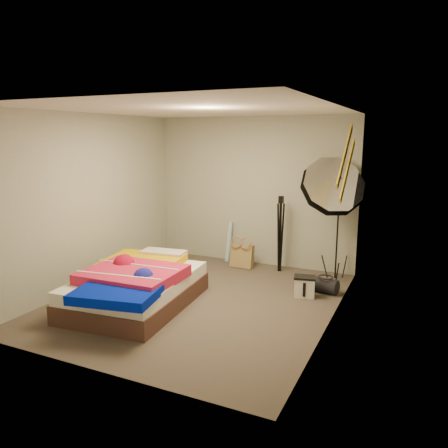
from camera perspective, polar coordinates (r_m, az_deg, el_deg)
The scene contains 15 objects.
floor at distance 5.99m, azimuth -3.33°, elevation -9.90°, with size 4.00×4.00×0.00m, color #4F443B.
ceiling at distance 5.59m, azimuth -3.64°, elevation 14.71°, with size 4.00×4.00×0.00m, color silver.
wall_back at distance 7.46m, azimuth 3.84°, elevation 4.26°, with size 3.50×3.50×0.00m, color #A0A392.
wall_front at distance 4.05m, azimuth -17.04°, elevation -2.32°, with size 3.50×3.50×0.00m, color #A0A392.
wall_left at distance 6.66m, azimuth -16.86°, elevation 2.93°, with size 4.00×4.00×0.00m, color #A0A392.
wall_right at distance 5.08m, azimuth 14.18°, elevation 0.55°, with size 4.00×4.00×0.00m, color #A0A392.
tote_bag at distance 7.36m, azimuth 2.37°, elevation -4.20°, with size 0.39×0.12×0.39m, color #A28953.
wrapping_roll at distance 7.69m, azimuth 0.64°, elevation -2.31°, with size 0.08×0.08×0.71m, color #5FA0C1.
camera_case at distance 6.16m, azimuth 10.48°, elevation -8.14°, with size 0.27×0.19×0.27m, color silver.
duffel_bag at distance 6.37m, azimuth 13.08°, elevation -7.84°, with size 0.21×0.21×0.35m, color black.
wall_stripe_upper at distance 5.59m, azimuth 15.51°, elevation 8.68°, with size 0.02×1.10×0.10m, color gold.
wall_stripe_lower at distance 5.85m, azimuth 15.82°, elevation 6.81°, with size 0.02×1.10×0.10m, color gold.
bed at distance 5.83m, azimuth -11.39°, elevation -7.88°, with size 1.51×2.09×0.54m.
photo_umbrella at distance 6.62m, azimuth 13.86°, elevation 4.57°, with size 0.96×1.06×1.99m.
camera_tripod at distance 7.09m, azimuth 7.37°, elevation -0.60°, with size 0.07×0.07×1.24m.
Camera 1 is at (2.66, -4.91, 2.18)m, focal length 35.00 mm.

